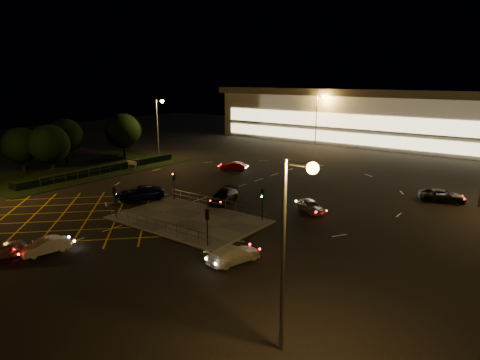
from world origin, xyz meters
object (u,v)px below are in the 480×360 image
Objects in this scene: signal_nw at (174,180)px; car_queue_white at (45,246)px; signal_se at (207,220)px; car_circ_red at (233,166)px; signal_ne at (262,198)px; car_far_dkgrey at (223,196)px; car_near_silver at (8,249)px; car_left_blue at (140,193)px; car_approach_white at (234,254)px; car_right_silver at (311,206)px; car_east_grey at (443,196)px; signal_sw at (115,196)px.

car_queue_white is (2.53, -16.72, -1.76)m from signal_nw.
car_queue_white is at bearing 42.68° from signal_se.
car_circ_red is (-16.48, 24.62, -1.73)m from signal_se.
signal_ne is 7.70m from car_far_dkgrey.
car_circ_red is (-4.48, 16.63, -1.73)m from signal_nw.
car_left_blue is (-4.39, 16.80, 0.13)m from car_near_silver.
signal_nw reaches higher than car_queue_white.
signal_nw reaches higher than car_approach_white.
signal_se reaches higher than car_queue_white.
signal_ne reaches higher than car_approach_white.
car_left_blue reaches higher than car_right_silver.
car_near_silver is 0.74× the size of car_far_dkgrey.
signal_nw reaches higher than car_near_silver.
car_right_silver reaches higher than car_queue_white.
car_east_grey is (12.42, 25.64, -1.68)m from signal_se.
car_near_silver is at bearing -14.99° from car_circ_red.
signal_ne is at bearing 37.80° from car_left_blue.
car_far_dkgrey is at bearing -114.96° from signal_sw.
car_left_blue is 19.37m from car_right_silver.
car_approach_white is (19.00, -6.99, -0.12)m from car_left_blue.
car_far_dkgrey is 1.30× the size of car_right_silver.
signal_ne reaches higher than car_circ_red.
car_left_blue reaches higher than car_queue_white.
signal_nw is at bearing 115.15° from car_near_silver.
car_queue_white is at bearing -37.36° from car_left_blue.
car_east_grey reaches higher than car_near_silver.
signal_nw is 0.85× the size of car_queue_white.
car_near_silver is at bearing -45.03° from car_left_blue.
car_left_blue is at bearing 145.33° from car_right_silver.
car_circ_red is at bearing 121.05° from car_near_silver.
signal_sw and signal_nw have the same top height.
car_left_blue is 34.16m from car_east_grey.
signal_se is at bearing -1.84° from car_approach_white.
car_near_silver is 27.81m from car_right_silver.
signal_sw reaches higher than car_far_dkgrey.
signal_sw is 0.63× the size of car_far_dkgrey.
car_east_grey is at bearing -133.61° from signal_sw.
signal_se is (12.00, 0.00, 0.00)m from signal_sw.
car_east_grey is at bearing 65.52° from car_left_blue.
car_near_silver is at bearing -116.38° from car_queue_white.
car_queue_white is 34.08m from car_circ_red.
car_far_dkgrey is (8.48, 4.73, -0.04)m from car_left_blue.
car_right_silver is 14.58m from car_approach_white.
signal_nw is 18.93m from car_near_silver.
signal_sw is 0.81× the size of car_circ_red.
car_left_blue reaches higher than car_far_dkgrey.
signal_sw is 9.26m from car_queue_white.
car_near_silver is (0.89, -10.84, -1.74)m from signal_sw.
car_far_dkgrey reaches higher than car_queue_white.
car_approach_white is at bearing 10.15° from car_left_blue.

